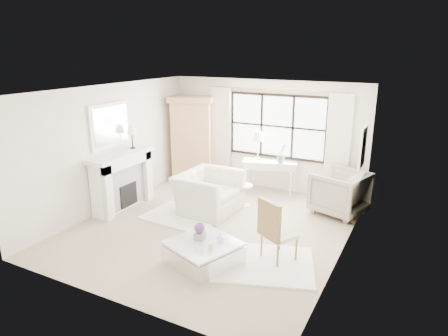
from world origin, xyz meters
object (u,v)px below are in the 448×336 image
at_px(armoire, 192,139).
at_px(club_armchair, 208,192).
at_px(coffee_table, 203,253).
at_px(console_table, 270,177).

relative_size(armoire, club_armchair, 1.69).
bearing_deg(coffee_table, console_table, 114.61).
bearing_deg(club_armchair, coffee_table, -149.75).
height_order(armoire, club_armchair, armoire).
xyz_separation_m(armoire, club_armchair, (1.43, -1.68, -0.71)).
distance_m(console_table, coffee_table, 3.70).
relative_size(console_table, coffee_table, 1.07).
height_order(club_armchair, coffee_table, club_armchair).
distance_m(armoire, console_table, 2.29).
bearing_deg(armoire, coffee_table, -75.50).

